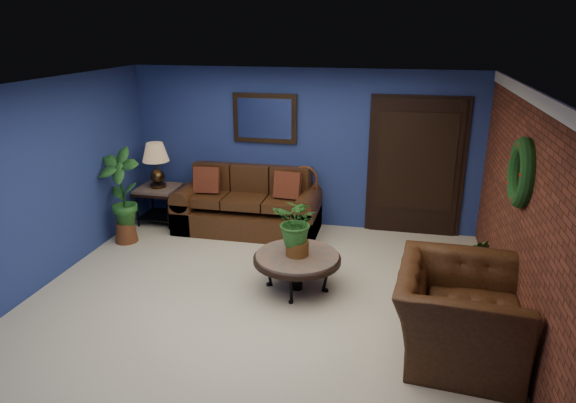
% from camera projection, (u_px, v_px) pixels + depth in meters
% --- Properties ---
extents(floor, '(5.50, 5.50, 0.00)m').
position_uv_depth(floor, '(263.00, 297.00, 6.18)').
color(floor, beige).
rests_on(floor, ground).
extents(wall_back, '(5.50, 0.04, 2.50)m').
position_uv_depth(wall_back, '(303.00, 149.00, 8.08)').
color(wall_back, navy).
rests_on(wall_back, ground).
extents(wall_left, '(0.04, 5.00, 2.50)m').
position_uv_depth(wall_left, '(46.00, 183.00, 6.32)').
color(wall_left, navy).
rests_on(wall_left, ground).
extents(wall_right_brick, '(0.04, 5.00, 2.50)m').
position_uv_depth(wall_right_brick, '(522.00, 217.00, 5.22)').
color(wall_right_brick, maroon).
rests_on(wall_right_brick, ground).
extents(ceiling, '(5.50, 5.00, 0.02)m').
position_uv_depth(ceiling, '(260.00, 85.00, 5.36)').
color(ceiling, white).
rests_on(ceiling, wall_back).
extents(crown_molding, '(0.03, 5.00, 0.14)m').
position_uv_depth(crown_molding, '(537.00, 100.00, 4.84)').
color(crown_molding, white).
rests_on(crown_molding, wall_right_brick).
extents(wall_mirror, '(1.02, 0.06, 0.77)m').
position_uv_depth(wall_mirror, '(265.00, 118.00, 8.01)').
color(wall_mirror, '#422C18').
rests_on(wall_mirror, wall_back).
extents(closet_door, '(1.44, 0.06, 2.18)m').
position_uv_depth(closet_door, '(416.00, 168.00, 7.77)').
color(closet_door, black).
rests_on(closet_door, wall_back).
extents(wreath, '(0.16, 0.72, 0.72)m').
position_uv_depth(wreath, '(522.00, 173.00, 5.13)').
color(wreath, black).
rests_on(wreath, wall_right_brick).
extents(sofa, '(2.23, 0.96, 1.00)m').
position_uv_depth(sofa, '(249.00, 209.00, 8.15)').
color(sofa, '#442813').
rests_on(sofa, ground).
extents(coffee_table, '(1.07, 1.07, 0.46)m').
position_uv_depth(coffee_table, '(297.00, 259.00, 6.24)').
color(coffee_table, '#55504A').
rests_on(coffee_table, ground).
extents(end_table, '(0.67, 0.67, 0.61)m').
position_uv_depth(end_table, '(159.00, 195.00, 8.38)').
color(end_table, '#55504A').
rests_on(end_table, ground).
extents(table_lamp, '(0.42, 0.42, 0.70)m').
position_uv_depth(table_lamp, '(156.00, 160.00, 8.19)').
color(table_lamp, '#422C18').
rests_on(table_lamp, end_table).
extents(side_chair, '(0.45, 0.45, 1.05)m').
position_uv_depth(side_chair, '(303.00, 196.00, 7.94)').
color(side_chair, '#562D18').
rests_on(side_chair, ground).
extents(armchair, '(1.31, 1.47, 0.89)m').
position_uv_depth(armchair, '(459.00, 313.00, 4.99)').
color(armchair, '#442813').
rests_on(armchair, ground).
extents(coffee_plant, '(0.63, 0.58, 0.74)m').
position_uv_depth(coffee_plant, '(297.00, 224.00, 6.09)').
color(coffee_plant, brown).
rests_on(coffee_plant, coffee_table).
extents(floor_plant, '(0.42, 0.35, 0.86)m').
position_uv_depth(floor_plant, '(469.00, 270.00, 5.84)').
color(floor_plant, brown).
rests_on(floor_plant, ground).
extents(tall_plant, '(0.66, 0.48, 1.43)m').
position_uv_depth(tall_plant, '(122.00, 193.00, 7.52)').
color(tall_plant, brown).
rests_on(tall_plant, ground).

